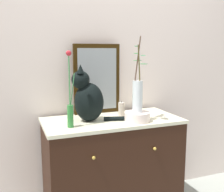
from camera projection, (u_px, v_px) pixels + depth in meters
wall_back at (98, 56)px, 2.29m from camera, size 4.40×0.08×2.60m
sideboard at (112, 169)px, 2.13m from camera, size 1.05×0.53×0.82m
mirror_leaning at (97, 79)px, 2.21m from camera, size 0.39×0.03×0.58m
cat_sitting at (88, 98)px, 1.97m from camera, size 0.44×0.22×0.42m
vase_slim_green at (70, 105)px, 1.81m from camera, size 0.06×0.04×0.52m
bowl_porcelain at (137, 117)px, 1.99m from camera, size 0.19×0.19×0.07m
vase_glass_clear at (138, 93)px, 1.96m from camera, size 0.09×0.19×0.56m
candle_pillar at (121, 109)px, 2.15m from camera, size 0.05×0.05×0.12m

